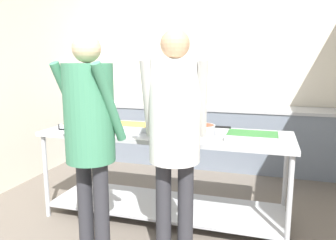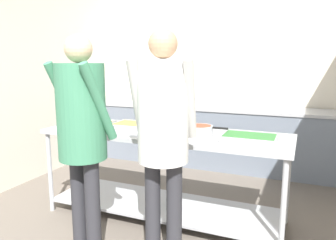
{
  "view_description": "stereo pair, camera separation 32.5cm",
  "coord_description": "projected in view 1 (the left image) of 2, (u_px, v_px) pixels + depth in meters",
  "views": [
    {
      "loc": [
        0.93,
        -1.17,
        1.55
      ],
      "look_at": [
        -0.0,
        1.9,
        0.98
      ],
      "focal_mm": 35.0,
      "sensor_mm": 36.0,
      "label": 1
    },
    {
      "loc": [
        1.24,
        -1.06,
        1.55
      ],
      "look_at": [
        -0.0,
        1.9,
        0.98
      ],
      "focal_mm": 35.0,
      "sensor_mm": 36.0,
      "label": 2
    }
  ],
  "objects": [
    {
      "name": "serving_tray_greens",
      "position": [
        133.0,
        127.0,
        3.31
      ],
      "size": [
        0.41,
        0.32,
        0.05
      ],
      "color": "#ADAFB5",
      "rests_on": "serving_counter"
    },
    {
      "name": "plate_stack",
      "position": [
        162.0,
        132.0,
        3.03
      ],
      "size": [
        0.26,
        0.26,
        0.06
      ],
      "color": "white",
      "rests_on": "serving_counter"
    },
    {
      "name": "guest_serving_right",
      "position": [
        90.0,
        125.0,
        2.47
      ],
      "size": [
        0.52,
        0.42,
        1.75
      ],
      "color": "#2D2D33",
      "rests_on": "ground_plane"
    },
    {
      "name": "wall_rear",
      "position": [
        207.0,
        76.0,
        5.18
      ],
      "size": [
        4.22,
        0.06,
        2.65
      ],
      "color": "beige",
      "rests_on": "ground_plane"
    },
    {
      "name": "water_bottle",
      "position": [
        153.0,
        96.0,
        5.19
      ],
      "size": [
        0.07,
        0.07,
        0.23
      ],
      "color": "brown",
      "rests_on": "back_counter"
    },
    {
      "name": "serving_counter",
      "position": [
        165.0,
        160.0,
        3.23
      ],
      "size": [
        2.39,
        0.77,
        0.88
      ],
      "color": "#ADAFB5",
      "rests_on": "ground_plane"
    },
    {
      "name": "serving_tray_vegetables",
      "position": [
        252.0,
        136.0,
        2.88
      ],
      "size": [
        0.45,
        0.33,
        0.05
      ],
      "color": "#ADAFB5",
      "rests_on": "serving_counter"
    },
    {
      "name": "guest_serving_left",
      "position": [
        175.0,
        124.0,
        2.41
      ],
      "size": [
        0.52,
        0.42,
        1.78
      ],
      "color": "#2D2D33",
      "rests_on": "ground_plane"
    },
    {
      "name": "wall_left",
      "position": [
        4.0,
        81.0,
        3.89
      ],
      "size": [
        0.06,
        4.13,
        2.65
      ],
      "color": "beige",
      "rests_on": "ground_plane"
    },
    {
      "name": "back_counter",
      "position": [
        202.0,
        135.0,
        4.99
      ],
      "size": [
        4.06,
        0.65,
        0.9
      ],
      "color": "slate",
      "rests_on": "ground_plane"
    },
    {
      "name": "serving_tray_roast",
      "position": [
        87.0,
        126.0,
        3.35
      ],
      "size": [
        0.46,
        0.31,
        0.05
      ],
      "color": "#ADAFB5",
      "rests_on": "serving_counter"
    },
    {
      "name": "sauce_pan",
      "position": [
        202.0,
        130.0,
        3.03
      ],
      "size": [
        0.38,
        0.24,
        0.1
      ],
      "color": "#ADAFB5",
      "rests_on": "serving_counter"
    }
  ]
}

